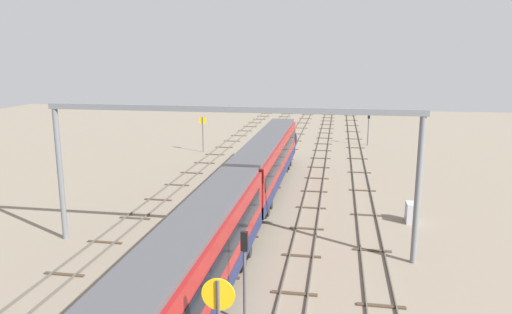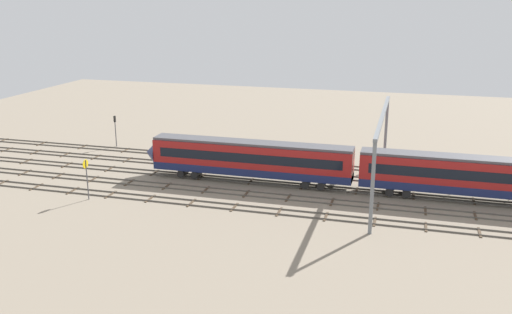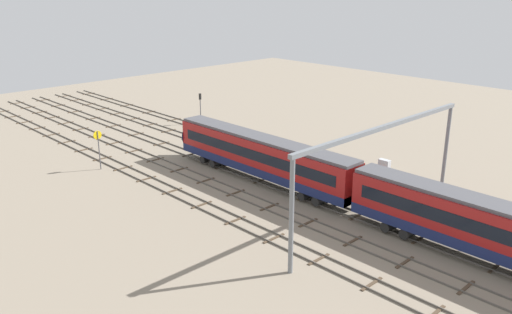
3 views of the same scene
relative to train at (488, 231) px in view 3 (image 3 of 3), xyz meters
The scene contains 12 objects.
ground_plane 21.28m from the train, ahead, with size 141.83×141.83×0.00m, color gray.
track_near_foreground 22.98m from the train, 22.40° to the right, with size 125.83×2.40×0.16m.
track_second_near 21.71m from the train, 11.65° to the right, with size 125.83×2.40×0.16m.
track_with_train 21.27m from the train, ahead, with size 125.83×2.40×0.16m.
track_second_far 21.71m from the train, 11.65° to the left, with size 125.83×2.40×0.16m.
track_far_background 22.98m from the train, 22.40° to the left, with size 125.83×2.40×0.16m.
train is the anchor object (origin of this frame).
overhead_gantry 10.29m from the train, ahead, with size 0.40×23.26×9.18m.
speed_sign_far_trackside 41.02m from the train, 15.06° to the left, with size 0.14×0.99×4.55m.
signal_light_trackside_approach 2.59m from the train, 64.23° to the right, with size 0.31×0.32×4.46m.
signal_light_trackside_departure 49.08m from the train, 12.22° to the right, with size 0.31×0.32×4.60m.
relay_cabinet 20.46m from the train, 35.41° to the right, with size 1.32×0.65×1.50m.
Camera 3 is at (-34.70, 37.08, 20.27)m, focal length 36.95 mm.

